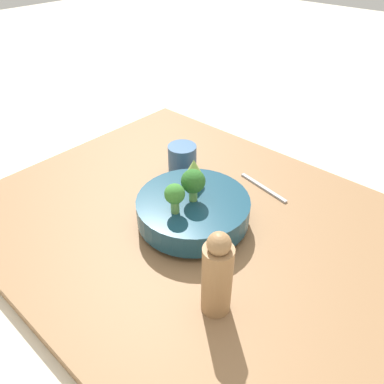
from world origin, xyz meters
The scene contains 9 objects.
ground_plane centered at (0.00, 0.00, 0.00)m, with size 6.00×6.00×0.00m, color beige.
table centered at (0.00, 0.00, 0.02)m, with size 1.05×0.83×0.03m.
bowl centered at (0.00, 0.01, 0.07)m, with size 0.26×0.26×0.07m.
romanesco_piece_near centered at (0.04, -0.04, 0.15)m, with size 0.05×0.05×0.07m.
broccoli_floret_center centered at (0.00, 0.01, 0.15)m, with size 0.05×0.05×0.08m.
broccoli_floret_back centered at (0.00, 0.07, 0.15)m, with size 0.05×0.05×0.07m.
cup centered at (0.17, -0.13, 0.08)m, with size 0.08×0.08×0.09m.
pepper_mill centered at (-0.19, 0.16, 0.12)m, with size 0.06×0.06×0.19m.
fork centered at (-0.05, -0.22, 0.04)m, with size 0.16×0.04×0.01m.
Camera 1 is at (-0.45, 0.52, 0.63)m, focal length 35.00 mm.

